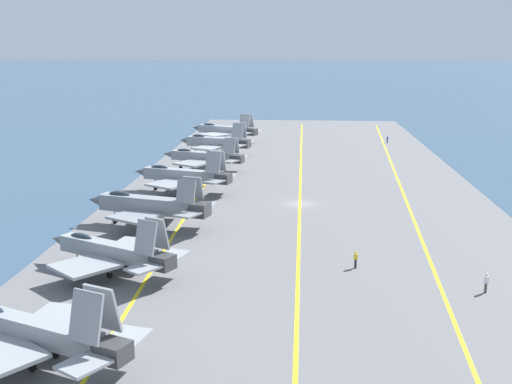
% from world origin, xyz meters
% --- Properties ---
extents(ground_plane, '(2000.00, 2000.00, 0.00)m').
position_xyz_m(ground_plane, '(0.00, 0.00, 0.00)').
color(ground_plane, '#334C66').
extents(carrier_deck, '(202.30, 53.69, 0.40)m').
position_xyz_m(carrier_deck, '(0.00, 0.00, 0.20)').
color(carrier_deck, slate).
rests_on(carrier_deck, ground).
extents(deck_stripe_foul_line, '(181.75, 11.51, 0.01)m').
position_xyz_m(deck_stripe_foul_line, '(0.00, -14.76, 0.40)').
color(deck_stripe_foul_line, yellow).
rests_on(deck_stripe_foul_line, carrier_deck).
extents(deck_stripe_centerline, '(182.07, 0.36, 0.01)m').
position_xyz_m(deck_stripe_centerline, '(0.00, 0.00, 0.40)').
color(deck_stripe_centerline, yellow).
rests_on(deck_stripe_centerline, carrier_deck).
extents(deck_stripe_edge_line, '(182.04, 4.10, 0.01)m').
position_xyz_m(deck_stripe_edge_line, '(0.00, 14.76, 0.40)').
color(deck_stripe_edge_line, yellow).
rests_on(deck_stripe_edge_line, carrier_deck).
extents(parked_jet_nearest, '(12.18, 16.64, 6.40)m').
position_xyz_m(parked_jet_nearest, '(-46.91, 17.84, 2.81)').
color(parked_jet_nearest, gray).
rests_on(parked_jet_nearest, carrier_deck).
extents(parked_jet_second, '(12.56, 15.19, 6.12)m').
position_xyz_m(parked_jet_second, '(-29.12, 17.76, 2.65)').
color(parked_jet_second, gray).
rests_on(parked_jet_second, carrier_deck).
extents(parked_jet_third, '(11.89, 16.29, 6.45)m').
position_xyz_m(parked_jet_third, '(-13.06, 18.02, 3.14)').
color(parked_jet_third, gray).
rests_on(parked_jet_third, carrier_deck).
extents(parked_jet_fourth, '(13.66, 15.95, 6.49)m').
position_xyz_m(parked_jet_fourth, '(5.58, 17.27, 3.02)').
color(parked_jet_fourth, gray).
rests_on(parked_jet_fourth, carrier_deck).
extents(parked_jet_fifth, '(13.58, 15.46, 6.04)m').
position_xyz_m(parked_jet_fifth, '(22.59, 16.75, 2.87)').
color(parked_jet_fifth, gray).
rests_on(parked_jet_fifth, carrier_deck).
extents(parked_jet_sixth, '(12.74, 15.29, 6.60)m').
position_xyz_m(parked_jet_sixth, '(39.48, 17.06, 2.95)').
color(parked_jet_sixth, '#93999E').
rests_on(parked_jet_sixth, carrier_deck).
extents(parked_jet_seventh, '(14.26, 16.87, 6.52)m').
position_xyz_m(parked_jet_seventh, '(57.69, 17.37, 3.01)').
color(parked_jet_seventh, '#9EA3A8').
rests_on(parked_jet_seventh, carrier_deck).
extents(crew_white_vest, '(0.41, 0.46, 1.81)m').
position_xyz_m(crew_white_vest, '(-31.53, -16.58, 1.39)').
color(crew_white_vest, '#4C473D').
rests_on(crew_white_vest, carrier_deck).
extents(crew_blue_vest, '(0.27, 0.39, 1.66)m').
position_xyz_m(crew_blue_vest, '(57.84, -19.19, 1.31)').
color(crew_blue_vest, '#232328').
rests_on(crew_blue_vest, carrier_deck).
extents(crew_yellow_vest, '(0.27, 0.39, 1.75)m').
position_xyz_m(crew_yellow_vest, '(-25.94, -5.60, 1.37)').
color(crew_yellow_vest, '#232328').
rests_on(crew_yellow_vest, carrier_deck).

